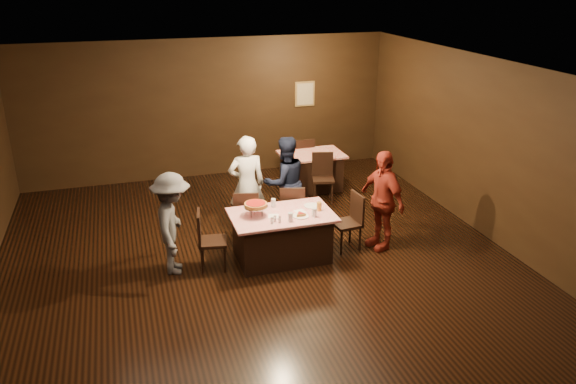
# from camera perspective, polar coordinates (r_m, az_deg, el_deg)

# --- Properties ---
(room) EXTENTS (10.00, 10.04, 3.02)m
(room) POSITION_cam_1_polar(r_m,az_deg,el_deg) (7.51, -2.00, 4.86)
(room) COLOR black
(room) RESTS_ON ground
(main_table) EXTENTS (1.60, 1.00, 0.77)m
(main_table) POSITION_cam_1_polar(r_m,az_deg,el_deg) (8.90, -0.64, -4.50)
(main_table) COLOR #A30A15
(main_table) RESTS_ON ground
(back_table) EXTENTS (1.30, 0.90, 0.77)m
(back_table) POSITION_cam_1_polar(r_m,az_deg,el_deg) (11.76, 2.38, 2.15)
(back_table) COLOR red
(back_table) RESTS_ON ground
(chair_far_left) EXTENTS (0.49, 0.49, 0.95)m
(chair_far_left) POSITION_cam_1_polar(r_m,az_deg,el_deg) (9.43, -4.27, -2.40)
(chair_far_left) COLOR black
(chair_far_left) RESTS_ON ground
(chair_far_right) EXTENTS (0.51, 0.51, 0.95)m
(chair_far_right) POSITION_cam_1_polar(r_m,az_deg,el_deg) (9.61, 0.38, -1.83)
(chair_far_right) COLOR black
(chair_far_right) RESTS_ON ground
(chair_end_left) EXTENTS (0.48, 0.48, 0.95)m
(chair_end_left) POSITION_cam_1_polar(r_m,az_deg,el_deg) (8.64, -7.67, -4.87)
(chair_end_left) COLOR black
(chair_end_left) RESTS_ON ground
(chair_end_right) EXTENTS (0.46, 0.46, 0.95)m
(chair_end_right) POSITION_cam_1_polar(r_m,az_deg,el_deg) (9.20, 5.96, -3.09)
(chair_end_right) COLOR black
(chair_end_right) RESTS_ON ground
(chair_back_near) EXTENTS (0.51, 0.51, 0.95)m
(chair_back_near) POSITION_cam_1_polar(r_m,az_deg,el_deg) (11.11, 3.59, 1.43)
(chair_back_near) COLOR black
(chair_back_near) RESTS_ON ground
(chair_back_far) EXTENTS (0.43, 0.43, 0.95)m
(chair_back_far) POSITION_cam_1_polar(r_m,az_deg,el_deg) (12.26, 1.46, 3.44)
(chair_back_far) COLOR black
(chair_back_far) RESTS_ON ground
(diner_white_jacket) EXTENTS (0.65, 0.43, 1.74)m
(diner_white_jacket) POSITION_cam_1_polar(r_m,az_deg,el_deg) (9.65, -4.21, 0.73)
(diner_white_jacket) COLOR silver
(diner_white_jacket) RESTS_ON ground
(diner_navy_hoodie) EXTENTS (0.90, 0.75, 1.66)m
(diner_navy_hoodie) POSITION_cam_1_polar(r_m,az_deg,el_deg) (9.87, -0.31, 1.01)
(diner_navy_hoodie) COLOR black
(diner_navy_hoodie) RESTS_ON ground
(diner_grey_knit) EXTENTS (0.76, 1.11, 1.58)m
(diner_grey_knit) POSITION_cam_1_polar(r_m,az_deg,el_deg) (8.53, -11.64, -3.18)
(diner_grey_knit) COLOR #4D4E52
(diner_grey_knit) RESTS_ON ground
(diner_red_shirt) EXTENTS (0.64, 1.05, 1.67)m
(diner_red_shirt) POSITION_cam_1_polar(r_m,az_deg,el_deg) (9.21, 9.51, -0.80)
(diner_red_shirt) COLOR maroon
(diner_red_shirt) RESTS_ON ground
(pizza_stand) EXTENTS (0.38, 0.38, 0.22)m
(pizza_stand) POSITION_cam_1_polar(r_m,az_deg,el_deg) (8.61, -3.30, -1.32)
(pizza_stand) COLOR black
(pizza_stand) RESTS_ON main_table
(plate_with_slice) EXTENTS (0.25, 0.25, 0.06)m
(plate_with_slice) POSITION_cam_1_polar(r_m,az_deg,el_deg) (8.63, 1.29, -2.35)
(plate_with_slice) COLOR white
(plate_with_slice) RESTS_ON main_table
(plate_empty) EXTENTS (0.25, 0.25, 0.01)m
(plate_empty) POSITION_cam_1_polar(r_m,az_deg,el_deg) (9.02, 2.44, -1.41)
(plate_empty) COLOR white
(plate_empty) RESTS_ON main_table
(glass_front_left) EXTENTS (0.08, 0.08, 0.14)m
(glass_front_left) POSITION_cam_1_polar(r_m,az_deg,el_deg) (8.46, 0.26, -2.55)
(glass_front_left) COLOR silver
(glass_front_left) RESTS_ON main_table
(glass_front_right) EXTENTS (0.08, 0.08, 0.14)m
(glass_front_right) POSITION_cam_1_polar(r_m,az_deg,el_deg) (8.62, 2.70, -2.09)
(glass_front_right) COLOR silver
(glass_front_right) RESTS_ON main_table
(glass_amber) EXTENTS (0.08, 0.08, 0.14)m
(glass_amber) POSITION_cam_1_polar(r_m,az_deg,el_deg) (8.84, 3.18, -1.48)
(glass_amber) COLOR #BF7F26
(glass_amber) RESTS_ON main_table
(glass_back) EXTENTS (0.08, 0.08, 0.14)m
(glass_back) POSITION_cam_1_polar(r_m,az_deg,el_deg) (8.96, -1.50, -1.12)
(glass_back) COLOR silver
(glass_back) RESTS_ON main_table
(condiments) EXTENTS (0.17, 0.10, 0.09)m
(condiments) POSITION_cam_1_polar(r_m,az_deg,el_deg) (8.42, -1.27, -2.82)
(condiments) COLOR silver
(condiments) RESTS_ON main_table
(napkin_center) EXTENTS (0.19, 0.19, 0.01)m
(napkin_center) POSITION_cam_1_polar(r_m,az_deg,el_deg) (8.81, 1.23, -1.99)
(napkin_center) COLOR white
(napkin_center) RESTS_ON main_table
(napkin_left) EXTENTS (0.21, 0.21, 0.01)m
(napkin_left) POSITION_cam_1_polar(r_m,az_deg,el_deg) (8.65, -1.50, -2.46)
(napkin_left) COLOR white
(napkin_left) RESTS_ON main_table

